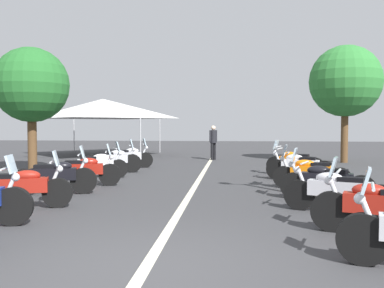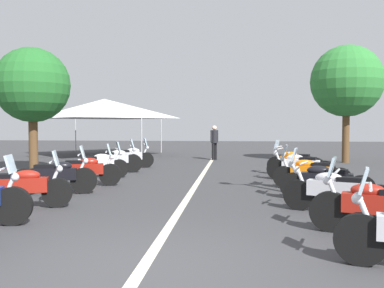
# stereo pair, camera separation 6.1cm
# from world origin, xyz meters

# --- Properties ---
(ground_plane) EXTENTS (80.00, 80.00, 0.00)m
(ground_plane) POSITION_xyz_m (0.00, 0.00, 0.00)
(ground_plane) COLOR #38383A
(lane_centre_stripe) EXTENTS (25.92, 0.16, 0.01)m
(lane_centre_stripe) POSITION_xyz_m (6.65, 0.00, 0.00)
(lane_centre_stripe) COLOR beige
(lane_centre_stripe) RESTS_ON ground_plane
(motorcycle_left_row_2) EXTENTS (0.90, 2.11, 1.20)m
(motorcycle_left_row_2) POSITION_xyz_m (3.33, 3.31, 0.46)
(motorcycle_left_row_2) COLOR black
(motorcycle_left_row_2) RESTS_ON ground_plane
(motorcycle_left_row_3) EXTENTS (0.84, 2.05, 1.22)m
(motorcycle_left_row_3) POSITION_xyz_m (5.14, 3.34, 0.47)
(motorcycle_left_row_3) COLOR black
(motorcycle_left_row_3) RESTS_ON ground_plane
(motorcycle_left_row_4) EXTENTS (0.85, 2.11, 1.20)m
(motorcycle_left_row_4) POSITION_xyz_m (6.55, 3.13, 0.46)
(motorcycle_left_row_4) COLOR black
(motorcycle_left_row_4) RESTS_ON ground_plane
(motorcycle_left_row_5) EXTENTS (1.02, 1.98, 1.19)m
(motorcycle_left_row_5) POSITION_xyz_m (8.31, 3.33, 0.46)
(motorcycle_left_row_5) COLOR black
(motorcycle_left_row_5) RESTS_ON ground_plane
(motorcycle_left_row_6) EXTENTS (0.89, 2.01, 1.22)m
(motorcycle_left_row_6) POSITION_xyz_m (9.88, 3.22, 0.48)
(motorcycle_left_row_6) COLOR black
(motorcycle_left_row_6) RESTS_ON ground_plane
(motorcycle_left_row_7) EXTENTS (0.90, 1.95, 1.20)m
(motorcycle_left_row_7) POSITION_xyz_m (11.63, 3.10, 0.46)
(motorcycle_left_row_7) COLOR black
(motorcycle_left_row_7) RESTS_ON ground_plane
(motorcycle_right_row_1) EXTENTS (0.94, 2.07, 1.22)m
(motorcycle_right_row_1) POSITION_xyz_m (1.85, -3.32, 0.47)
(motorcycle_right_row_1) COLOR black
(motorcycle_right_row_1) RESTS_ON ground_plane
(motorcycle_right_row_2) EXTENTS (1.03, 2.04, 0.99)m
(motorcycle_right_row_2) POSITION_xyz_m (3.52, -3.10, 0.45)
(motorcycle_right_row_2) COLOR black
(motorcycle_right_row_2) RESTS_ON ground_plane
(motorcycle_right_row_3) EXTENTS (0.86, 2.08, 1.20)m
(motorcycle_right_row_3) POSITION_xyz_m (4.95, -3.17, 0.46)
(motorcycle_right_row_3) COLOR black
(motorcycle_right_row_3) RESTS_ON ground_plane
(motorcycle_right_row_4) EXTENTS (0.81, 2.06, 1.19)m
(motorcycle_right_row_4) POSITION_xyz_m (6.68, -3.15, 0.46)
(motorcycle_right_row_4) COLOR black
(motorcycle_right_row_4) RESTS_ON ground_plane
(motorcycle_right_row_5) EXTENTS (0.97, 2.05, 1.00)m
(motorcycle_right_row_5) POSITION_xyz_m (8.38, -3.13, 0.46)
(motorcycle_right_row_5) COLOR black
(motorcycle_right_row_5) RESTS_ON ground_plane
(motorcycle_right_row_6) EXTENTS (0.99, 1.91, 1.20)m
(motorcycle_right_row_6) POSITION_xyz_m (9.81, -3.17, 0.46)
(motorcycle_right_row_6) COLOR black
(motorcycle_right_row_6) RESTS_ON ground_plane
(traffic_cone_0) EXTENTS (0.36, 0.36, 0.61)m
(traffic_cone_0) POSITION_xyz_m (5.83, -4.36, 0.29)
(traffic_cone_0) COLOR orange
(traffic_cone_0) RESTS_ON ground_plane
(bystander_0) EXTENTS (0.43, 0.37, 1.70)m
(bystander_0) POSITION_xyz_m (15.85, -0.11, 1.00)
(bystander_0) COLOR black
(bystander_0) RESTS_ON ground_plane
(roadside_tree_0) EXTENTS (3.25, 3.25, 5.36)m
(roadside_tree_0) POSITION_xyz_m (14.94, -6.17, 3.71)
(roadside_tree_0) COLOR brown
(roadside_tree_0) RESTS_ON ground_plane
(roadside_tree_1) EXTENTS (2.69, 2.69, 4.52)m
(roadside_tree_1) POSITION_xyz_m (9.68, 6.17, 3.15)
(roadside_tree_1) COLOR brown
(roadside_tree_1) RESTS_ON ground_plane
(event_tent) EXTENTS (6.17, 6.17, 3.20)m
(event_tent) POSITION_xyz_m (18.28, 6.25, 2.65)
(event_tent) COLOR white
(event_tent) RESTS_ON ground_plane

